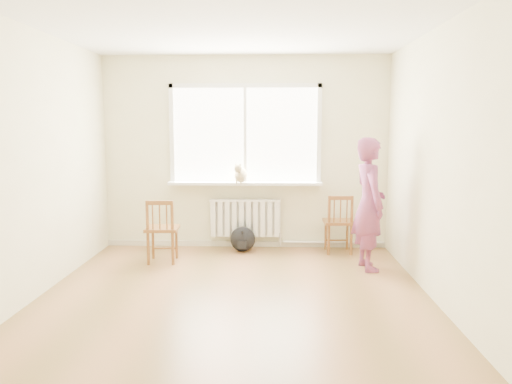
# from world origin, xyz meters

# --- Properties ---
(floor) EXTENTS (4.50, 4.50, 0.00)m
(floor) POSITION_xyz_m (0.00, 0.00, 0.00)
(floor) COLOR #A16C42
(floor) RESTS_ON ground
(ceiling) EXTENTS (4.50, 4.50, 0.00)m
(ceiling) POSITION_xyz_m (0.00, 0.00, 2.70)
(ceiling) COLOR white
(ceiling) RESTS_ON back_wall
(back_wall) EXTENTS (4.00, 0.01, 2.70)m
(back_wall) POSITION_xyz_m (0.00, 2.25, 1.35)
(back_wall) COLOR #ECE7BD
(back_wall) RESTS_ON ground
(window) EXTENTS (2.12, 0.05, 1.42)m
(window) POSITION_xyz_m (0.00, 2.22, 1.66)
(window) COLOR white
(window) RESTS_ON back_wall
(windowsill) EXTENTS (2.15, 0.22, 0.04)m
(windowsill) POSITION_xyz_m (0.00, 2.14, 0.93)
(windowsill) COLOR white
(windowsill) RESTS_ON back_wall
(radiator) EXTENTS (1.00, 0.12, 0.55)m
(radiator) POSITION_xyz_m (0.00, 2.16, 0.44)
(radiator) COLOR white
(radiator) RESTS_ON back_wall
(heating_pipe) EXTENTS (1.40, 0.04, 0.04)m
(heating_pipe) POSITION_xyz_m (1.25, 2.19, 0.08)
(heating_pipe) COLOR silver
(heating_pipe) RESTS_ON back_wall
(baseboard) EXTENTS (4.00, 0.03, 0.08)m
(baseboard) POSITION_xyz_m (0.00, 2.23, 0.04)
(baseboard) COLOR beige
(baseboard) RESTS_ON ground
(chair_left) EXTENTS (0.42, 0.40, 0.82)m
(chair_left) POSITION_xyz_m (-1.02, 1.35, 0.41)
(chair_left) COLOR brown
(chair_left) RESTS_ON floor
(chair_right) EXTENTS (0.41, 0.39, 0.81)m
(chair_right) POSITION_xyz_m (1.29, 1.91, 0.41)
(chair_right) COLOR brown
(chair_right) RESTS_ON floor
(person) EXTENTS (0.47, 0.63, 1.60)m
(person) POSITION_xyz_m (1.55, 1.17, 0.80)
(person) COLOR #D1457D
(person) RESTS_ON floor
(cat) EXTENTS (0.24, 0.42, 0.28)m
(cat) POSITION_xyz_m (-0.06, 2.05, 1.06)
(cat) COLOR #CBB78A
(cat) RESTS_ON windowsill
(backpack) EXTENTS (0.38, 0.30, 0.35)m
(backpack) POSITION_xyz_m (-0.02, 1.95, 0.17)
(backpack) COLOR black
(backpack) RESTS_ON floor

